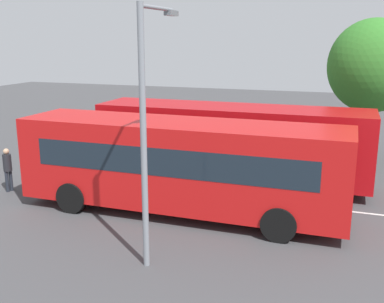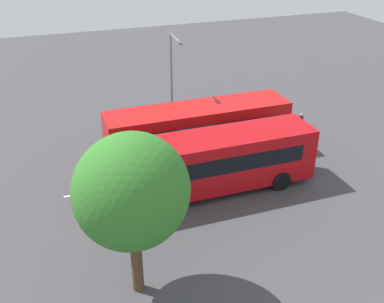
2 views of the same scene
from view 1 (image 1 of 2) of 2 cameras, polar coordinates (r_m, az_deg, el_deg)
ground_plane at (r=17.40m, az=2.63°, el=-5.53°), size 72.88×72.88×0.00m
bus_far_left at (r=18.70m, az=4.79°, el=1.37°), size 10.98×2.72×3.13m
bus_center_left at (r=15.27m, az=-1.56°, el=-1.47°), size 10.99×2.74×3.13m
pedestrian at (r=18.99m, az=-21.92°, el=-1.71°), size 0.41×0.41×1.70m
street_lamp at (r=11.43m, az=-5.60°, el=4.01°), size 0.23×2.21×6.61m
depot_tree at (r=23.44m, az=21.54°, el=9.79°), size 4.17×3.76×6.71m
lane_stripe_outer_left at (r=17.40m, az=2.63°, el=-5.52°), size 15.27×0.16×0.01m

